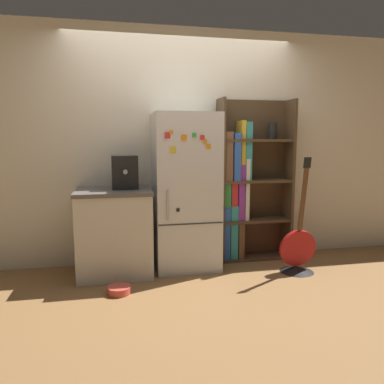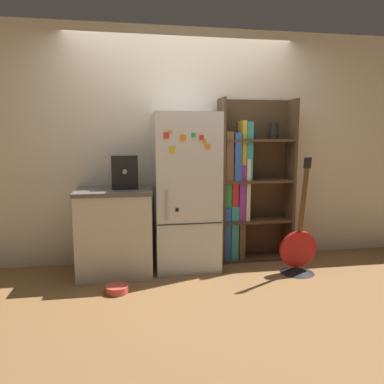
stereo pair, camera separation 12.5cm
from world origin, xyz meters
The scene contains 8 objects.
ground_plane centered at (0.00, 0.00, 0.00)m, with size 16.00×16.00×0.00m, color olive.
wall_back centered at (0.00, 0.47, 1.30)m, with size 8.00×0.05×2.60m.
refrigerator centered at (0.00, 0.17, 0.83)m, with size 0.68×0.58×1.66m.
bookshelf centered at (0.71, 0.33, 0.85)m, with size 0.85×0.30×1.83m.
kitchen_counter centered at (-0.76, 0.13, 0.44)m, with size 0.76×0.66×0.89m.
espresso_machine centered at (-0.64, 0.15, 1.06)m, with size 0.26×0.29×0.34m.
guitar centered at (1.12, -0.23, 0.17)m, with size 0.39×0.36×1.22m.
pet_bowl centered at (-0.73, -0.42, 0.04)m, with size 0.21×0.21×0.07m.
Camera 1 is at (-0.74, -3.72, 1.40)m, focal length 35.00 mm.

